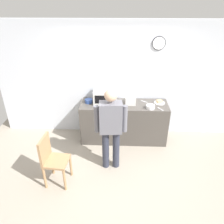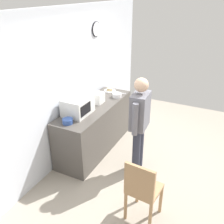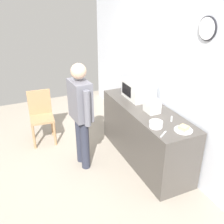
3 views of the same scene
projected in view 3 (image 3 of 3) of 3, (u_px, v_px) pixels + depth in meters
The scene contains 12 objects.
ground_plane at pixel (70, 170), 4.09m from camera, with size 6.00×6.00×0.00m, color #9E9384.
back_wall at pixel (163, 76), 4.11m from camera, with size 5.40×0.13×2.60m.
kitchen_counter at pixel (145, 134), 4.19m from camera, with size 1.92×0.62×0.90m, color #4C4742.
microwave at pixel (139, 89), 4.30m from camera, with size 0.50×0.39×0.30m.
sandwich_plate at pixel (183, 129), 3.38m from camera, with size 0.24×0.24×0.07m.
salad_bowl at pixel (156, 124), 3.46m from camera, with size 0.18×0.18×0.08m, color white.
cereal_bowl at pixel (126, 89), 4.64m from camera, with size 0.17×0.17×0.08m, color #33519E.
toaster at pixel (152, 106), 3.84m from camera, with size 0.22×0.18×0.20m, color silver.
fork_utensil at pixel (163, 134), 3.30m from camera, with size 0.17×0.02×0.01m, color silver.
spoon_utensil at pixel (172, 119), 3.67m from camera, with size 0.17×0.02×0.01m, color silver.
person_standing at pixel (81, 110), 3.82m from camera, with size 0.59×0.27×1.64m.
wooden_chair at pixel (41, 114), 4.67m from camera, with size 0.43×0.43×0.94m.
Camera 3 is at (3.28, -0.74, 2.59)m, focal length 42.25 mm.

